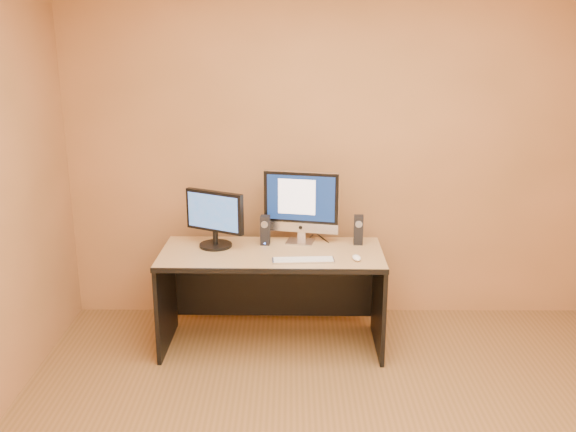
% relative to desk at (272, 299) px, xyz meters
% --- Properties ---
extents(walls, '(4.00, 4.00, 2.60)m').
position_rel_desk_xyz_m(walls, '(0.46, -1.41, 0.95)').
color(walls, '#AA7044').
rests_on(walls, ground).
extents(desk, '(1.52, 0.68, 0.70)m').
position_rel_desk_xyz_m(desk, '(0.00, 0.00, 0.00)').
color(desk, tan).
rests_on(desk, ground).
extents(imac, '(0.57, 0.30, 0.52)m').
position_rel_desk_xyz_m(imac, '(0.20, 0.21, 0.61)').
color(imac, '#BABABE').
rests_on(imac, desk).
extents(second_monitor, '(0.51, 0.41, 0.40)m').
position_rel_desk_xyz_m(second_monitor, '(-0.39, 0.11, 0.55)').
color(second_monitor, black).
rests_on(second_monitor, desk).
extents(speaker_left, '(0.07, 0.07, 0.21)m').
position_rel_desk_xyz_m(speaker_left, '(-0.05, 0.16, 0.45)').
color(speaker_left, black).
rests_on(speaker_left, desk).
extents(speaker_right, '(0.07, 0.07, 0.21)m').
position_rel_desk_xyz_m(speaker_right, '(0.60, 0.17, 0.45)').
color(speaker_right, black).
rests_on(speaker_right, desk).
extents(keyboard, '(0.41, 0.13, 0.02)m').
position_rel_desk_xyz_m(keyboard, '(0.21, -0.18, 0.36)').
color(keyboard, '#B6B6BA').
rests_on(keyboard, desk).
extents(mouse, '(0.07, 0.10, 0.03)m').
position_rel_desk_xyz_m(mouse, '(0.56, -0.16, 0.37)').
color(mouse, white).
rests_on(mouse, desk).
extents(cable_a, '(0.08, 0.20, 0.01)m').
position_rel_desk_xyz_m(cable_a, '(0.36, 0.29, 0.35)').
color(cable_a, black).
rests_on(cable_a, desk).
extents(cable_b, '(0.06, 0.16, 0.01)m').
position_rel_desk_xyz_m(cable_b, '(0.26, 0.29, 0.35)').
color(cable_b, black).
rests_on(cable_b, desk).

